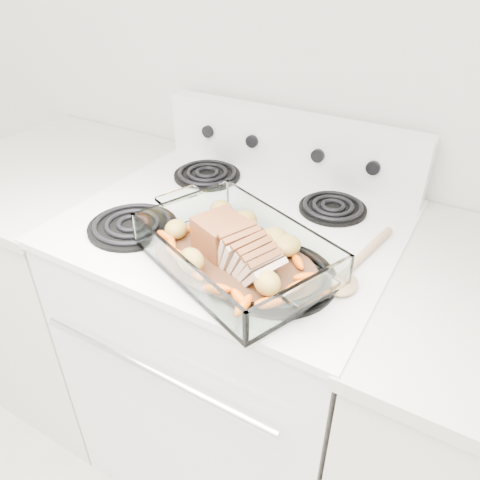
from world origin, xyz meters
The scene contains 7 objects.
electric_range centered at (0.00, 1.66, 0.48)m, with size 0.78×0.70×1.12m.
counter_left centered at (-0.67, 1.66, 0.47)m, with size 0.58×0.68×0.93m.
counter_right centered at (0.67, 1.66, 0.47)m, with size 0.58×0.68×0.93m.
baking_dish centered at (0.10, 1.49, 0.96)m, with size 0.40×0.26×0.08m.
pork_roast centered at (0.09, 1.49, 0.99)m, with size 0.21×0.09×0.08m.
roast_vegetables centered at (0.10, 1.52, 0.97)m, with size 0.37×0.20×0.05m.
wooden_spoon centered at (0.32, 1.59, 0.95)m, with size 0.07×0.28×0.02m.
Camera 1 is at (0.50, 0.81, 1.53)m, focal length 35.00 mm.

